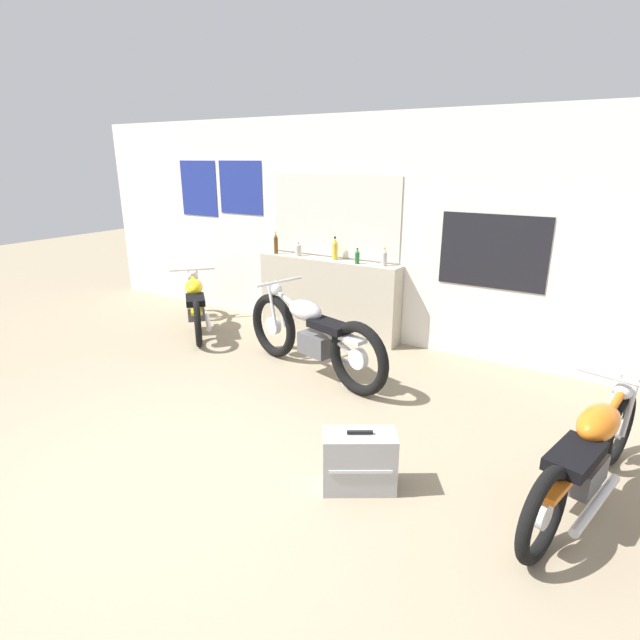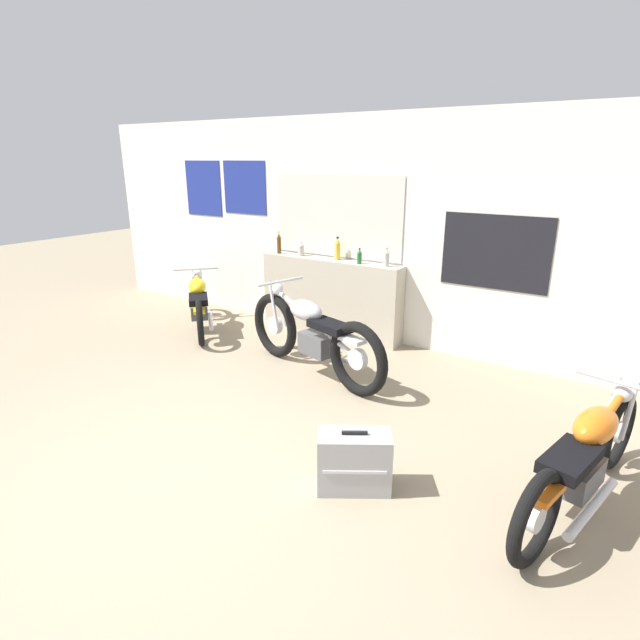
{
  "view_description": "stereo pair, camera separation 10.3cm",
  "coord_description": "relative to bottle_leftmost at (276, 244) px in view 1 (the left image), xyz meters",
  "views": [
    {
      "loc": [
        2.57,
        -1.97,
        2.29
      ],
      "look_at": [
        0.01,
        2.15,
        0.7
      ],
      "focal_mm": 28.0,
      "sensor_mm": 36.0,
      "label": 1
    },
    {
      "loc": [
        2.66,
        -1.92,
        2.29
      ],
      "look_at": [
        0.01,
        2.15,
        0.7
      ],
      "focal_mm": 28.0,
      "sensor_mm": 36.0,
      "label": 2
    }
  ],
  "objects": [
    {
      "name": "motorcycle_yellow",
      "position": [
        -0.79,
        -0.81,
        -0.77
      ],
      "size": [
        1.46,
        1.36,
        0.76
      ],
      "color": "black",
      "rests_on": "ground_plane"
    },
    {
      "name": "wall_back",
      "position": [
        1.53,
        0.21,
        0.25
      ],
      "size": [
        10.0,
        0.07,
        2.8
      ],
      "color": "silver",
      "rests_on": "ground_plane"
    },
    {
      "name": "bottle_left_center",
      "position": [
        0.36,
        0.02,
        -0.05
      ],
      "size": [
        0.08,
        0.08,
        0.19
      ],
      "color": "#B7B2A8",
      "rests_on": "sill_counter"
    },
    {
      "name": "bottle_center",
      "position": [
        0.9,
        0.07,
        -0.0
      ],
      "size": [
        0.07,
        0.07,
        0.3
      ],
      "color": "gold",
      "rests_on": "sill_counter"
    },
    {
      "name": "bottle_rightmost",
      "position": [
        1.62,
        0.03,
        -0.03
      ],
      "size": [
        0.07,
        0.07,
        0.23
      ],
      "color": "#B7B2A8",
      "rests_on": "sill_counter"
    },
    {
      "name": "ground_plane",
      "position": [
        1.56,
        -3.51,
        -1.15
      ],
      "size": [
        24.0,
        24.0,
        0.0
      ],
      "primitive_type": "plane",
      "color": "gray"
    },
    {
      "name": "bottle_right_center",
      "position": [
        1.27,
        -0.02,
        -0.05
      ],
      "size": [
        0.06,
        0.06,
        0.19
      ],
      "color": "#23662D",
      "rests_on": "sill_counter"
    },
    {
      "name": "sill_counter",
      "position": [
        0.82,
        0.03,
        -0.64
      ],
      "size": [
        2.02,
        0.28,
        1.02
      ],
      "color": "#B7AD99",
      "rests_on": "ground_plane"
    },
    {
      "name": "motorcycle_orange",
      "position": [
        4.13,
        -2.08,
        -0.77
      ],
      "size": [
        0.72,
        1.97,
        0.76
      ],
      "color": "black",
      "rests_on": "ground_plane"
    },
    {
      "name": "hard_case_silver",
      "position": [
        2.74,
        -2.72,
        -0.94
      ],
      "size": [
        0.58,
        0.49,
        0.46
      ],
      "color": "#9E9EA3",
      "rests_on": "ground_plane"
    },
    {
      "name": "bottle_leftmost",
      "position": [
        0.0,
        0.0,
        0.0
      ],
      "size": [
        0.06,
        0.06,
        0.3
      ],
      "color": "#5B3814",
      "rests_on": "sill_counter"
    },
    {
      "name": "motorcycle_silver",
      "position": [
        1.36,
        -1.2,
        -0.71
      ],
      "size": [
        2.1,
        0.8,
        0.96
      ],
      "color": "black",
      "rests_on": "ground_plane"
    }
  ]
}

